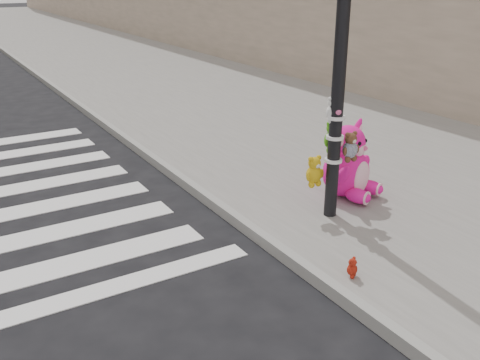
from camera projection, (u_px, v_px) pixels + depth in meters
sidewalk_near at (203, 89)px, 14.68m from camera, size 7.00×80.00×0.14m
curb_edge at (77, 104)px, 13.01m from camera, size 0.12×80.00×0.15m
signal_pole at (337, 91)px, 6.39m from camera, size 0.69×0.50×4.00m
pink_bunny at (349, 166)px, 7.38m from camera, size 0.89×0.96×1.08m
red_teddy at (352, 268)px, 5.49m from camera, size 0.18×0.17×0.22m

